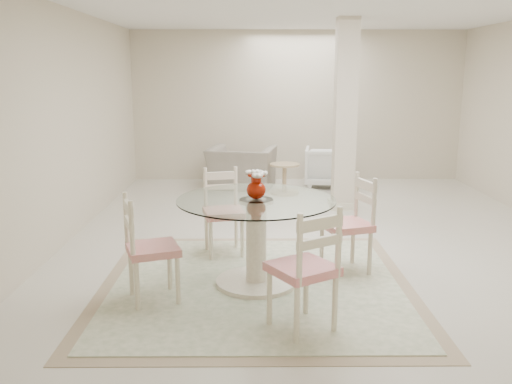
{
  "coord_description": "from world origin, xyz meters",
  "views": [
    {
      "loc": [
        -0.83,
        -6.47,
        1.94
      ],
      "look_at": [
        -0.79,
        -1.51,
        0.85
      ],
      "focal_mm": 38.0,
      "sensor_mm": 36.0,
      "label": 1
    }
  ],
  "objects_px": {
    "dining_chair_north": "(223,205)",
    "armchair_white": "(327,167)",
    "column": "(345,116)",
    "side_table": "(284,180)",
    "red_vase": "(256,185)",
    "recliner_taupe": "(242,168)",
    "dining_chair_south": "(308,261)",
    "dining_chair_east": "(353,217)",
    "dining_table": "(256,242)",
    "dining_chair_west": "(145,241)"
  },
  "relations": [
    {
      "from": "dining_chair_north",
      "to": "armchair_white",
      "type": "xyz_separation_m",
      "value": [
        1.63,
        3.61,
        -0.2
      ]
    },
    {
      "from": "column",
      "to": "side_table",
      "type": "xyz_separation_m",
      "value": [
        -0.8,
        0.9,
        -1.12
      ]
    },
    {
      "from": "red_vase",
      "to": "recliner_taupe",
      "type": "xyz_separation_m",
      "value": [
        -0.21,
        4.4,
        -0.61
      ]
    },
    {
      "from": "column",
      "to": "dining_chair_south",
      "type": "height_order",
      "value": "column"
    },
    {
      "from": "recliner_taupe",
      "to": "armchair_white",
      "type": "relative_size",
      "value": 1.43
    },
    {
      "from": "dining_chair_north",
      "to": "dining_chair_south",
      "type": "relative_size",
      "value": 0.94
    },
    {
      "from": "armchair_white",
      "to": "side_table",
      "type": "height_order",
      "value": "armchair_white"
    },
    {
      "from": "red_vase",
      "to": "recliner_taupe",
      "type": "distance_m",
      "value": 4.45
    },
    {
      "from": "recliner_taupe",
      "to": "armchair_white",
      "type": "height_order",
      "value": "recliner_taupe"
    },
    {
      "from": "dining_chair_east",
      "to": "side_table",
      "type": "relative_size",
      "value": 2.12
    },
    {
      "from": "dining_chair_south",
      "to": "side_table",
      "type": "relative_size",
      "value": 2.17
    },
    {
      "from": "dining_chair_east",
      "to": "side_table",
      "type": "xyz_separation_m",
      "value": [
        -0.46,
        3.54,
        -0.33
      ]
    },
    {
      "from": "dining_chair_east",
      "to": "dining_table",
      "type": "bearing_deg",
      "value": -86.43
    },
    {
      "from": "column",
      "to": "red_vase",
      "type": "relative_size",
      "value": 10.14
    },
    {
      "from": "dining_table",
      "to": "red_vase",
      "type": "distance_m",
      "value": 0.54
    },
    {
      "from": "dining_chair_west",
      "to": "side_table",
      "type": "distance_m",
      "value": 4.52
    },
    {
      "from": "dining_chair_west",
      "to": "recliner_taupe",
      "type": "relative_size",
      "value": 0.96
    },
    {
      "from": "column",
      "to": "red_vase",
      "type": "height_order",
      "value": "column"
    },
    {
      "from": "dining_chair_south",
      "to": "dining_chair_west",
      "type": "bearing_deg",
      "value": -55.38
    },
    {
      "from": "red_vase",
      "to": "dining_chair_west",
      "type": "xyz_separation_m",
      "value": [
        -0.95,
        -0.37,
        -0.41
      ]
    },
    {
      "from": "red_vase",
      "to": "dining_chair_south",
      "type": "bearing_deg",
      "value": -68.13
    },
    {
      "from": "dining_table",
      "to": "dining_chair_north",
      "type": "height_order",
      "value": "dining_chair_north"
    },
    {
      "from": "dining_chair_north",
      "to": "dining_chair_east",
      "type": "bearing_deg",
      "value": -36.68
    },
    {
      "from": "dining_chair_east",
      "to": "recliner_taupe",
      "type": "xyz_separation_m",
      "value": [
        -1.17,
        4.03,
        -0.21
      ]
    },
    {
      "from": "dining_chair_north",
      "to": "dining_chair_west",
      "type": "xyz_separation_m",
      "value": [
        -0.59,
        -1.32,
        0.01
      ]
    },
    {
      "from": "dining_chair_south",
      "to": "side_table",
      "type": "height_order",
      "value": "dining_chair_south"
    },
    {
      "from": "side_table",
      "to": "column",
      "type": "bearing_deg",
      "value": -48.27
    },
    {
      "from": "dining_chair_east",
      "to": "column",
      "type": "bearing_deg",
      "value": 155.32
    },
    {
      "from": "red_vase",
      "to": "armchair_white",
      "type": "height_order",
      "value": "red_vase"
    },
    {
      "from": "side_table",
      "to": "recliner_taupe",
      "type": "bearing_deg",
      "value": 145.04
    },
    {
      "from": "dining_chair_south",
      "to": "armchair_white",
      "type": "relative_size",
      "value": 1.44
    },
    {
      "from": "dining_chair_east",
      "to": "armchair_white",
      "type": "xyz_separation_m",
      "value": [
        0.32,
        4.19,
        -0.22
      ]
    },
    {
      "from": "column",
      "to": "dining_chair_east",
      "type": "distance_m",
      "value": 2.78
    },
    {
      "from": "dining_table",
      "to": "recliner_taupe",
      "type": "xyz_separation_m",
      "value": [
        -0.21,
        4.4,
        -0.07
      ]
    },
    {
      "from": "dining_chair_east",
      "to": "side_table",
      "type": "bearing_deg",
      "value": 170.07
    },
    {
      "from": "dining_chair_east",
      "to": "side_table",
      "type": "distance_m",
      "value": 3.59
    },
    {
      "from": "side_table",
      "to": "dining_chair_west",
      "type": "bearing_deg",
      "value": -108.64
    },
    {
      "from": "column",
      "to": "dining_chair_east",
      "type": "xyz_separation_m",
      "value": [
        -0.34,
        -2.64,
        -0.79
      ]
    },
    {
      "from": "red_vase",
      "to": "side_table",
      "type": "height_order",
      "value": "red_vase"
    },
    {
      "from": "red_vase",
      "to": "armchair_white",
      "type": "xyz_separation_m",
      "value": [
        1.27,
        4.56,
        -0.62
      ]
    },
    {
      "from": "red_vase",
      "to": "dining_chair_west",
      "type": "height_order",
      "value": "red_vase"
    },
    {
      "from": "column",
      "to": "side_table",
      "type": "distance_m",
      "value": 1.64
    },
    {
      "from": "red_vase",
      "to": "column",
      "type": "bearing_deg",
      "value": 66.75
    },
    {
      "from": "red_vase",
      "to": "dining_chair_east",
      "type": "distance_m",
      "value": 1.09
    },
    {
      "from": "recliner_taupe",
      "to": "side_table",
      "type": "xyz_separation_m",
      "value": [
        0.7,
        -0.49,
        -0.12
      ]
    },
    {
      "from": "dining_table",
      "to": "armchair_white",
      "type": "bearing_deg",
      "value": 74.44
    },
    {
      "from": "column",
      "to": "dining_chair_north",
      "type": "height_order",
      "value": "column"
    },
    {
      "from": "dining_table",
      "to": "armchair_white",
      "type": "relative_size",
      "value": 1.89
    },
    {
      "from": "dining_chair_north",
      "to": "dining_table",
      "type": "bearing_deg",
      "value": -81.93
    },
    {
      "from": "column",
      "to": "side_table",
      "type": "relative_size",
      "value": 5.35
    }
  ]
}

